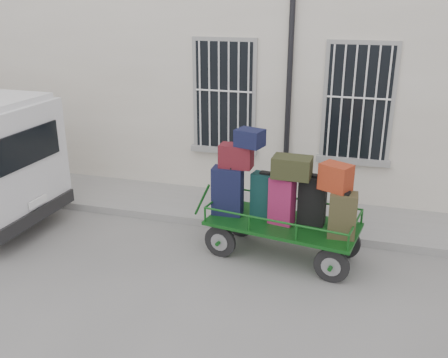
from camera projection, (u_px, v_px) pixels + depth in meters
name	position (u px, v px, depth m)	size (l,w,h in m)	color
ground	(198.00, 263.00, 8.34)	(80.00, 80.00, 0.00)	slate
building	(269.00, 48.00, 12.27)	(24.00, 5.15, 6.00)	beige
sidewalk	(232.00, 208.00, 10.30)	(24.00, 1.70, 0.15)	gray
luggage_cart	(281.00, 200.00, 8.21)	(2.97, 1.50, 2.16)	black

